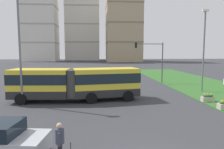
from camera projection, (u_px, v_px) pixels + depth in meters
name	position (u px, v px, depth m)	size (l,w,h in m)	color
articulated_bus	(76.00, 83.00, 19.07)	(12.00, 3.51, 3.00)	yellow
car_black_sedan	(68.00, 80.00, 28.14)	(4.54, 2.33, 1.58)	black
pedestrian_crossing	(60.00, 141.00, 8.17)	(0.36, 0.58, 1.74)	black
flower_planter_3	(208.00, 98.00, 18.52)	(1.10, 0.56, 0.74)	#B7AD9E
traffic_light_far_right	(153.00, 55.00, 29.66)	(4.34, 0.28, 5.92)	#474C51
streetlight_left	(20.00, 46.00, 17.05)	(0.70, 0.28, 9.27)	slate
streetlight_median	(204.00, 48.00, 22.72)	(0.70, 0.28, 9.17)	slate
apartment_tower_west	(40.00, 8.00, 103.29)	(16.05, 14.60, 53.39)	silver
apartment_tower_westcentre	(83.00, 26.00, 117.81)	(19.05, 14.65, 39.22)	silver
apartment_tower_centre	(123.00, 25.00, 100.32)	(16.86, 16.25, 35.68)	tan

